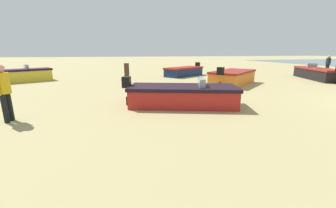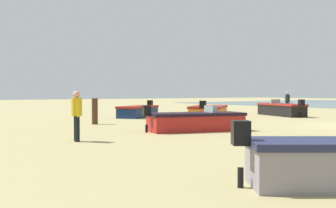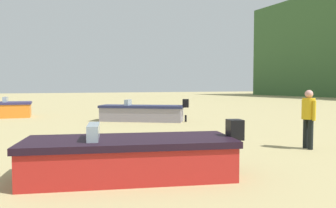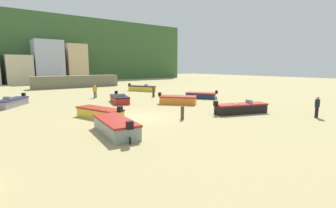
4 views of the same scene
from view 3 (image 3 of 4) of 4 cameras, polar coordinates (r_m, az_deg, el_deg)
boat_grey_3 at (r=16.56m, az=-4.43°, el=-1.53°), size 3.30×4.05×1.10m
boat_red_7 at (r=6.45m, az=-6.40°, el=-8.95°), size 2.51×4.25×1.07m
beach_walker_foreground at (r=9.97m, az=22.73°, el=-1.63°), size 0.54×0.39×1.62m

